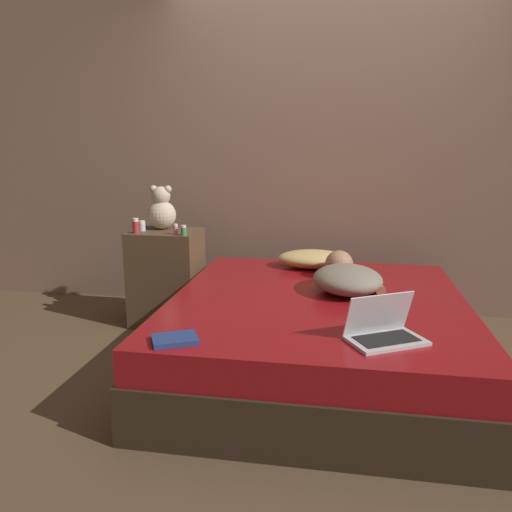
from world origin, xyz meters
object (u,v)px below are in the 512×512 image
pillow (314,259)px  laptop (383,330)px  bottle_red (136,226)px  bottle_clear (142,226)px  book (175,339)px  bottle_green (184,230)px  person_lying (347,277)px  bottle_pink (176,229)px  teddy_bear (162,210)px

pillow → laptop: size_ratio=1.32×
laptop → bottle_red: (-1.67, 1.14, 0.25)m
laptop → bottle_clear: bearing=113.9°
bottle_red → book: 1.54m
bottle_red → bottle_green: (0.37, -0.03, -0.02)m
person_lying → bottle_red: bearing=157.5°
pillow → book: bearing=-109.8°
book → bottle_pink: bearing=108.2°
pillow → bottle_green: bottle_green is taller
pillow → bottle_pink: bearing=-169.2°
teddy_bear → bottle_clear: teddy_bear is taller
laptop → book: 0.95m
laptop → bottle_pink: bottle_pink is taller
person_lying → bottle_green: (-1.14, 0.31, 0.20)m
laptop → bottle_red: bottle_red is taller
teddy_bear → bottle_red: 0.26m
pillow → bottle_pink: 1.02m
person_lying → bottle_clear: 1.58m
pillow → person_lying: bearing=-66.5°
pillow → bottle_clear: bearing=-176.1°
teddy_bear → laptop: bearing=-41.1°
person_lying → book: bearing=-137.8°
bottle_green → bottle_clear: (-0.36, 0.13, 0.00)m
laptop → person_lying: bearing=72.1°
bottle_pink → bottle_green: size_ratio=1.04×
laptop → book: bearing=161.6°
bottle_green → pillow: bearing=13.3°
teddy_bear → bottle_pink: (0.18, -0.21, -0.11)m
person_lying → book: size_ratio=2.84×
bottle_pink → bottle_clear: (-0.29, 0.10, 0.00)m
person_lying → bottle_red: size_ratio=6.38×
pillow → laptop: bearing=-73.5°
bottle_pink → bottle_clear: size_ratio=0.99×
bottle_pink → laptop: bearing=-39.7°
bottle_clear → laptop: bearing=-36.7°
laptop → bottle_green: (-1.30, 1.11, 0.24)m
laptop → bottle_green: bearing=110.0°
person_lying → teddy_bear: 1.52m
laptop → bottle_green: bottle_green is taller
pillow → bottle_green: 0.96m
person_lying → teddy_bear: teddy_bear is taller
teddy_bear → book: size_ratio=1.35×
teddy_bear → bottle_red: (-0.12, -0.21, -0.09)m
bottle_clear → bottle_red: bearing=-94.4°
pillow → teddy_bear: 1.20m
teddy_bear → book: teddy_bear is taller
bottle_red → bottle_pink: bearing=-0.8°
laptop → bottle_red: size_ratio=3.65×
teddy_bear → bottle_clear: size_ratio=4.29×
bottle_pink → bottle_clear: 0.31m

